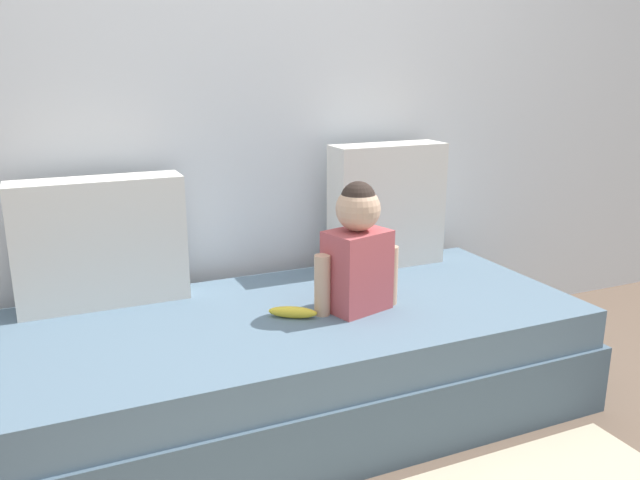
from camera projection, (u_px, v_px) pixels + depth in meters
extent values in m
plane|color=brown|center=(292.00, 413.00, 2.36)|extent=(12.00, 12.00, 0.00)
cube|color=silver|center=(234.00, 50.00, 2.53)|extent=(5.32, 0.10, 2.59)
cube|color=#495F70|center=(292.00, 382.00, 2.32)|extent=(2.12, 0.92, 0.25)
cube|color=slate|center=(291.00, 331.00, 2.27)|extent=(2.06, 0.89, 0.14)
cube|color=silver|center=(101.00, 242.00, 2.28)|extent=(0.59, 0.16, 0.46)
cube|color=silver|center=(387.00, 205.00, 2.72)|extent=(0.49, 0.16, 0.52)
cube|color=#B24C51|center=(357.00, 270.00, 2.24)|extent=(0.25, 0.21, 0.29)
sphere|color=tan|center=(358.00, 209.00, 2.18)|extent=(0.16, 0.16, 0.16)
sphere|color=#2D231E|center=(358.00, 199.00, 2.18)|extent=(0.12, 0.12, 0.12)
cylinder|color=tan|center=(322.00, 285.00, 2.20)|extent=(0.06, 0.06, 0.21)
cylinder|color=tan|center=(390.00, 275.00, 2.30)|extent=(0.06, 0.06, 0.21)
ellipsoid|color=yellow|center=(293.00, 312.00, 2.19)|extent=(0.17, 0.13, 0.04)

